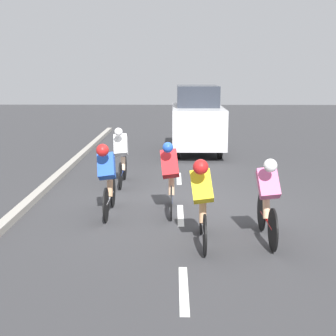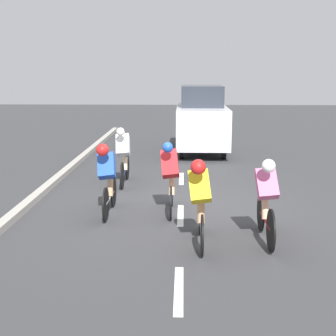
{
  "view_description": "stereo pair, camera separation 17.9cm",
  "coord_description": "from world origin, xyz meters",
  "px_view_note": "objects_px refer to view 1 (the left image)",
  "views": [
    {
      "loc": [
        0.13,
        9.46,
        2.79
      ],
      "look_at": [
        0.25,
        0.63,
        0.95
      ],
      "focal_mm": 50.0,
      "sensor_mm": 36.0,
      "label": 1
    },
    {
      "loc": [
        -0.05,
        9.46,
        2.79
      ],
      "look_at": [
        0.25,
        0.63,
        0.95
      ],
      "focal_mm": 50.0,
      "sensor_mm": 36.0,
      "label": 2
    }
  ],
  "objects_px": {
    "cyclist_pink": "(268,198)",
    "cyclist_red": "(170,176)",
    "support_car": "(197,120)",
    "cyclist_blue": "(107,176)",
    "cyclist_white": "(121,155)",
    "cyclist_yellow": "(202,198)"
  },
  "relations": [
    {
      "from": "cyclist_pink",
      "to": "cyclist_red",
      "type": "xyz_separation_m",
      "value": [
        1.61,
        -1.56,
        0.01
      ]
    },
    {
      "from": "cyclist_pink",
      "to": "support_car",
      "type": "bearing_deg",
      "value": -85.16
    },
    {
      "from": "cyclist_blue",
      "to": "support_car",
      "type": "bearing_deg",
      "value": -105.95
    },
    {
      "from": "cyclist_white",
      "to": "cyclist_red",
      "type": "xyz_separation_m",
      "value": [
        -1.23,
        2.37,
        0.01
      ]
    },
    {
      "from": "cyclist_blue",
      "to": "cyclist_yellow",
      "type": "bearing_deg",
      "value": 137.29
    },
    {
      "from": "cyclist_red",
      "to": "cyclist_blue",
      "type": "bearing_deg",
      "value": 6.56
    },
    {
      "from": "cyclist_white",
      "to": "cyclist_blue",
      "type": "bearing_deg",
      "value": 90.03
    },
    {
      "from": "cyclist_blue",
      "to": "support_car",
      "type": "xyz_separation_m",
      "value": [
        -2.1,
        -7.33,
        0.36
      ]
    },
    {
      "from": "cyclist_pink",
      "to": "cyclist_red",
      "type": "relative_size",
      "value": 1.04
    },
    {
      "from": "support_car",
      "to": "cyclist_blue",
      "type": "bearing_deg",
      "value": 74.05
    },
    {
      "from": "cyclist_pink",
      "to": "cyclist_blue",
      "type": "bearing_deg",
      "value": -26.53
    },
    {
      "from": "cyclist_pink",
      "to": "cyclist_white",
      "type": "xyz_separation_m",
      "value": [
        2.84,
        -3.93,
        0.0
      ]
    },
    {
      "from": "cyclist_blue",
      "to": "support_car",
      "type": "height_order",
      "value": "support_car"
    },
    {
      "from": "cyclist_yellow",
      "to": "support_car",
      "type": "bearing_deg",
      "value": -92.23
    },
    {
      "from": "cyclist_white",
      "to": "support_car",
      "type": "xyz_separation_m",
      "value": [
        -2.1,
        -4.82,
        0.38
      ]
    },
    {
      "from": "support_car",
      "to": "cyclist_pink",
      "type": "bearing_deg",
      "value": 94.84
    },
    {
      "from": "cyclist_white",
      "to": "cyclist_red",
      "type": "distance_m",
      "value": 2.67
    },
    {
      "from": "cyclist_blue",
      "to": "cyclist_yellow",
      "type": "distance_m",
      "value": 2.38
    },
    {
      "from": "cyclist_pink",
      "to": "cyclist_white",
      "type": "height_order",
      "value": "cyclist_white"
    },
    {
      "from": "cyclist_blue",
      "to": "cyclist_white",
      "type": "distance_m",
      "value": 2.51
    },
    {
      "from": "cyclist_white",
      "to": "cyclist_pink",
      "type": "bearing_deg",
      "value": 125.84
    },
    {
      "from": "cyclist_blue",
      "to": "cyclist_white",
      "type": "bearing_deg",
      "value": -89.97
    }
  ]
}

